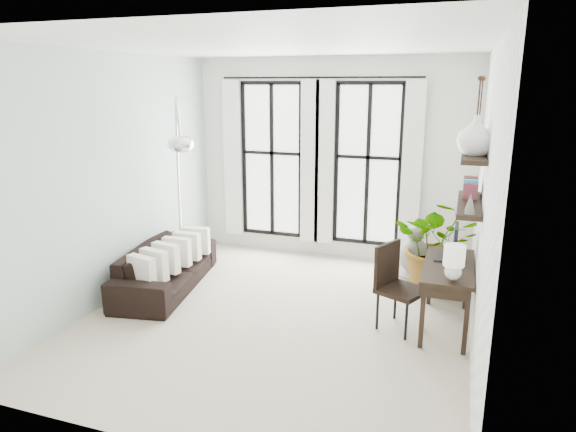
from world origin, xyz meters
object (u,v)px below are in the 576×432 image
at_px(plant, 439,244).
at_px(sofa, 166,267).
at_px(desk_chair, 395,281).
at_px(desk, 448,270).
at_px(arc_lamp, 178,146).
at_px(buddha, 414,259).

bearing_deg(plant, sofa, -161.93).
bearing_deg(desk_chair, desk, 37.51).
relative_size(arc_lamp, buddha, 3.08).
bearing_deg(desk, plant, 97.86).
relative_size(desk_chair, buddha, 1.18).
xyz_separation_m(desk, arc_lamp, (-3.64, 0.35, 1.23)).
bearing_deg(arc_lamp, desk_chair, -8.94).
bearing_deg(sofa, buddha, -77.48).
relative_size(sofa, desk, 1.59).
distance_m(plant, buddha, 0.48).
bearing_deg(arc_lamp, plant, 13.77).
bearing_deg(desk, buddha, 109.70).
bearing_deg(buddha, desk_chair, -93.08).
bearing_deg(sofa, arc_lamp, -28.21).
bearing_deg(buddha, arc_lamp, -162.08).
distance_m(desk_chair, buddha, 1.52).
relative_size(sofa, desk_chair, 2.07).
bearing_deg(desk, desk_chair, -167.19).
relative_size(sofa, buddha, 2.46).
xyz_separation_m(sofa, arc_lamp, (0.11, 0.32, 1.66)).
bearing_deg(desk_chair, sofa, -158.29).
relative_size(plant, arc_lamp, 0.51).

